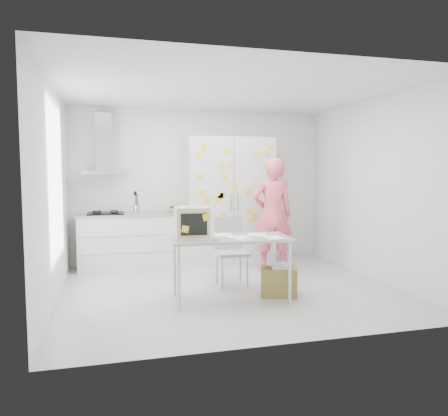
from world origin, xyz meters
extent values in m
cube|color=silver|center=(0.00, 0.00, -0.01)|extent=(4.50, 4.00, 0.02)
cube|color=white|center=(0.00, 2.00, 1.35)|extent=(4.50, 0.02, 2.70)
cube|color=white|center=(-2.25, 0.00, 1.35)|extent=(0.02, 4.00, 2.70)
cube|color=white|center=(2.25, 0.00, 1.35)|extent=(0.02, 4.00, 2.70)
cube|color=white|center=(0.00, 0.00, 2.70)|extent=(4.50, 4.00, 0.02)
cube|color=white|center=(-1.20, 1.70, 0.44)|extent=(1.80, 0.60, 0.88)
cube|color=gray|center=(-1.20, 1.40, 0.58)|extent=(1.76, 0.01, 0.01)
cube|color=gray|center=(-1.20, 1.40, 0.30)|extent=(1.76, 0.01, 0.01)
cube|color=#9E9E99|center=(-1.20, 1.70, 0.90)|extent=(1.84, 0.63, 0.04)
cube|color=black|center=(-1.65, 1.70, 0.93)|extent=(0.58, 0.50, 0.03)
cylinder|color=black|center=(-1.79, 1.58, 0.95)|extent=(0.14, 0.14, 0.02)
cylinder|color=black|center=(-1.51, 1.58, 0.95)|extent=(0.14, 0.14, 0.02)
cylinder|color=black|center=(-1.79, 1.82, 0.95)|extent=(0.14, 0.14, 0.02)
cylinder|color=black|center=(-1.51, 1.82, 0.95)|extent=(0.14, 0.14, 0.02)
cylinder|color=silver|center=(-1.15, 1.70, 0.99)|extent=(0.10, 0.10, 0.14)
cylinder|color=black|center=(-1.16, 1.71, 1.09)|extent=(0.01, 0.01, 0.30)
cylinder|color=black|center=(-1.13, 1.69, 1.09)|extent=(0.01, 0.01, 0.30)
cylinder|color=black|center=(-1.15, 1.72, 1.09)|extent=(0.01, 0.01, 0.30)
cube|color=black|center=(-1.16, 1.71, 1.25)|extent=(0.05, 0.01, 0.07)
imported|color=white|center=(-0.50, 1.70, 0.96)|extent=(0.31, 0.31, 0.08)
sphere|color=#B2140F|center=(-0.56, 1.72, 0.99)|extent=(0.08, 0.08, 0.08)
sphere|color=#B2140F|center=(-0.47, 1.65, 0.99)|extent=(0.08, 0.08, 0.08)
sphere|color=#B2140F|center=(-0.43, 1.74, 0.99)|extent=(0.08, 0.08, 0.08)
cylinder|color=yellow|center=(-0.52, 1.72, 1.03)|extent=(0.09, 0.17, 0.10)
cylinder|color=yellow|center=(-0.49, 1.72, 1.03)|extent=(0.04, 0.17, 0.10)
cylinder|color=yellow|center=(-0.47, 1.72, 1.03)|extent=(0.08, 0.17, 0.10)
cube|color=silver|center=(-1.65, 1.75, 1.60)|extent=(0.70, 0.48, 0.07)
cube|color=silver|center=(-1.65, 1.87, 2.10)|extent=(0.26, 0.24, 0.95)
cube|color=silver|center=(0.45, 1.68, 1.10)|extent=(1.50, 0.65, 2.20)
cube|color=slate|center=(0.45, 1.35, 1.10)|extent=(0.01, 0.01, 2.16)
cube|color=silver|center=(0.39, 1.34, 1.10)|extent=(0.02, 0.02, 0.30)
cube|color=silver|center=(0.51, 1.34, 1.10)|extent=(0.02, 0.02, 0.30)
cube|color=yellow|center=(0.86, 1.34, 1.90)|extent=(0.10, 0.00, 0.10)
cube|color=yellow|center=(1.01, 1.34, 1.93)|extent=(0.12, 0.00, 0.12)
cube|color=yellow|center=(1.12, 1.34, 1.05)|extent=(0.12, 0.00, 0.12)
cube|color=yellow|center=(0.22, 1.34, 1.21)|extent=(0.10, 0.00, 0.10)
cube|color=yellow|center=(0.46, 1.34, 1.35)|extent=(0.12, 0.00, 0.12)
cube|color=yellow|center=(0.83, 1.34, 0.86)|extent=(0.12, 0.00, 0.12)
cube|color=yellow|center=(0.25, 1.34, 0.87)|extent=(0.10, 0.00, 0.10)
cube|color=yellow|center=(0.32, 1.34, 1.95)|extent=(0.12, 0.00, 0.12)
cube|color=yellow|center=(0.54, 1.34, 0.81)|extent=(0.12, 0.00, 0.12)
cube|color=yellow|center=(0.86, 1.34, 1.19)|extent=(0.12, 0.00, 0.12)
cube|color=yellow|center=(0.74, 1.34, 0.94)|extent=(0.10, 0.00, 0.10)
cube|color=yellow|center=(0.24, 1.34, 1.69)|extent=(0.12, 0.00, 0.12)
cube|color=yellow|center=(-0.01, 1.34, 1.15)|extent=(0.10, 0.00, 0.10)
cube|color=yellow|center=(-0.10, 1.34, 1.26)|extent=(0.10, 0.00, 0.10)
cube|color=yellow|center=(-0.16, 1.34, 1.89)|extent=(0.11, 0.00, 0.11)
cube|color=yellow|center=(0.38, 1.34, 0.59)|extent=(0.10, 0.00, 0.10)
cube|color=yellow|center=(0.25, 1.34, 1.22)|extent=(0.11, 0.00, 0.11)
cube|color=yellow|center=(0.99, 1.34, 0.59)|extent=(0.11, 0.00, 0.11)
cube|color=yellow|center=(1.09, 1.34, 2.03)|extent=(0.10, 0.00, 0.10)
cube|color=yellow|center=(0.28, 1.34, 1.53)|extent=(0.10, 0.00, 0.10)
cube|color=yellow|center=(0.17, 1.34, 1.16)|extent=(0.11, 0.00, 0.11)
cube|color=yellow|center=(0.63, 1.34, 0.52)|extent=(0.10, 0.00, 0.10)
cube|color=yellow|center=(-0.07, 1.34, 2.03)|extent=(0.10, 0.00, 0.10)
cube|color=yellow|center=(-0.13, 1.34, 1.54)|extent=(0.12, 0.00, 0.12)
cube|color=yellow|center=(0.76, 1.34, 0.77)|extent=(0.11, 0.00, 0.11)
cube|color=yellow|center=(0.37, 1.34, 1.73)|extent=(0.11, 0.00, 0.11)
cube|color=yellow|center=(0.72, 1.34, 1.28)|extent=(0.11, 0.00, 0.11)
cube|color=yellow|center=(0.47, 1.34, 0.80)|extent=(0.11, 0.00, 0.11)
imported|color=#F86075|center=(0.97, 0.89, 0.92)|extent=(0.71, 0.50, 1.84)
cube|color=#A9AFB3|center=(-0.13, -0.50, 0.79)|extent=(1.53, 0.84, 0.03)
cylinder|color=silver|center=(-0.82, -0.77, 0.38)|extent=(0.04, 0.04, 0.76)
cylinder|color=silver|center=(0.53, -0.86, 0.38)|extent=(0.04, 0.04, 0.76)
cylinder|color=silver|center=(-0.78, -0.15, 0.38)|extent=(0.04, 0.04, 0.76)
cylinder|color=silver|center=(0.57, -0.24, 0.38)|extent=(0.04, 0.04, 0.76)
cube|color=beige|center=(-0.60, -0.39, 0.99)|extent=(0.43, 0.45, 0.38)
cube|color=beige|center=(-0.61, -0.61, 0.99)|extent=(0.38, 0.04, 0.34)
cube|color=black|center=(-0.61, -0.62, 0.99)|extent=(0.32, 0.03, 0.27)
cube|color=yellow|center=(-0.72, -0.62, 0.94)|extent=(0.10, 0.01, 0.10)
cube|color=yellow|center=(-0.47, -0.64, 1.08)|extent=(0.10, 0.01, 0.10)
cube|color=beige|center=(-0.56, -0.67, 0.81)|extent=(0.48, 0.19, 0.03)
cube|color=gray|center=(-0.56, -0.67, 0.83)|extent=(0.43, 0.14, 0.01)
cube|color=white|center=(-0.02, -0.56, 0.80)|extent=(0.28, 0.35, 0.00)
cube|color=white|center=(0.25, -0.40, 0.80)|extent=(0.33, 0.38, 0.00)
cube|color=white|center=(0.37, -0.70, 0.81)|extent=(0.23, 0.32, 0.00)
cube|color=white|center=(-0.17, -0.29, 0.80)|extent=(0.29, 0.36, 0.00)
cube|color=#B2B2B0|center=(0.07, 0.13, 0.47)|extent=(0.45, 0.45, 0.04)
cube|color=#B2B2B0|center=(0.07, 0.33, 0.73)|extent=(0.42, 0.04, 0.48)
cylinder|color=#ADAEB2|center=(-0.12, -0.04, 0.23)|extent=(0.03, 0.03, 0.45)
cylinder|color=#ADAEB2|center=(0.24, -0.05, 0.23)|extent=(0.03, 0.03, 0.45)
cylinder|color=#ADAEB2|center=(-0.11, 0.31, 0.23)|extent=(0.03, 0.03, 0.45)
cylinder|color=#ADAEB2|center=(0.25, 0.30, 0.23)|extent=(0.03, 0.03, 0.45)
cube|color=olive|center=(0.54, -0.46, 0.19)|extent=(0.56, 0.51, 0.37)
cube|color=silver|center=(0.55, -0.48, 0.39)|extent=(0.28, 0.34, 0.03)
cube|color=silver|center=(0.53, -0.41, 0.41)|extent=(0.32, 0.34, 0.00)
camera|label=1|loc=(-1.58, -5.71, 1.64)|focal=35.00mm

